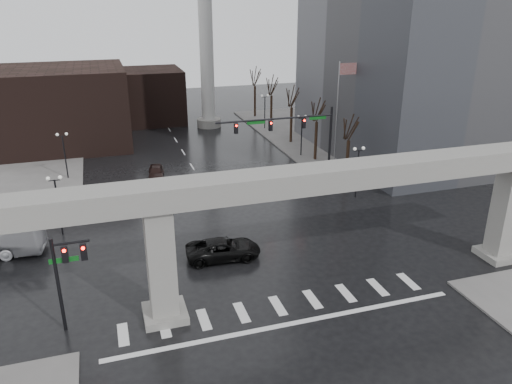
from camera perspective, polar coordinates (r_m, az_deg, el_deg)
ground at (r=33.38m, az=1.92°, el=-11.94°), size 160.00×160.00×0.00m
sidewalk_ne at (r=73.89m, az=11.81°, el=6.74°), size 28.00×36.00×0.15m
elevated_guideway at (r=30.55m, az=4.31°, el=-0.68°), size 48.00×2.60×8.70m
building_far_left at (r=69.65m, az=-21.25°, el=9.02°), size 16.00×14.00×10.00m
building_far_mid at (r=79.86m, az=-12.14°, el=10.70°), size 10.00×10.00×8.00m
smokestack at (r=74.00m, az=-5.75°, el=17.54°), size 3.60×3.60×30.00m
signal_mast_arm at (r=50.22m, az=4.59°, el=6.98°), size 12.12×0.43×8.00m
signal_left_pole at (r=30.43m, az=-20.88°, el=-8.13°), size 2.30×0.30×6.00m
flagpole_assembly at (r=55.25m, az=9.55°, el=9.91°), size 2.06×0.12×12.00m
lamp_right_0 at (r=48.63m, az=11.57°, el=3.22°), size 1.22×0.32×5.11m
lamp_right_1 at (r=60.71m, az=5.25°, el=7.23°), size 1.22×0.32×5.11m
lamp_right_2 at (r=73.48m, az=1.02°, el=9.83°), size 1.22×0.32×5.11m
lamp_left_0 at (r=43.07m, az=-21.81°, el=-0.35°), size 1.22×0.32×5.11m
lamp_left_1 at (r=56.36m, az=-21.11°, el=4.72°), size 1.22×0.32×5.11m
lamp_left_2 at (r=69.93m, az=-20.67°, el=7.85°), size 1.22×0.32×5.11m
tree_right_0 at (r=52.66m, az=10.43°, el=3.94°), size 1.09×1.58×7.50m
tree_right_1 at (r=59.52m, az=6.89°, el=6.25°), size 1.09×1.61×7.67m
tree_right_2 at (r=66.63m, az=4.07°, el=8.06°), size 1.10×1.63×7.85m
tree_right_3 at (r=73.93m, az=1.78°, el=9.50°), size 1.11×1.66×8.02m
tree_right_4 at (r=81.35m, az=-0.11°, el=10.68°), size 1.12×1.69×8.19m
pickup_truck at (r=37.53m, az=-3.76°, el=-6.53°), size 5.73×2.97×1.54m
far_car at (r=54.91m, az=-11.35°, el=2.28°), size 2.08×4.13×1.35m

